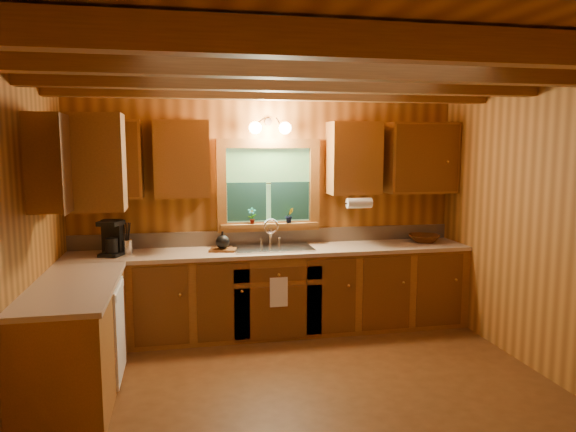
{
  "coord_description": "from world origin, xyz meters",
  "views": [
    {
      "loc": [
        -0.94,
        -3.83,
        1.97
      ],
      "look_at": [
        0.0,
        0.8,
        1.35
      ],
      "focal_mm": 33.22,
      "sensor_mm": 36.0,
      "label": 1
    }
  ],
  "objects_px": {
    "coffee_maker": "(112,238)",
    "wicker_basket": "(424,238)",
    "sink": "(273,253)",
    "cutting_board": "(223,250)"
  },
  "relations": [
    {
      "from": "sink",
      "to": "coffee_maker",
      "type": "height_order",
      "value": "coffee_maker"
    },
    {
      "from": "sink",
      "to": "wicker_basket",
      "type": "distance_m",
      "value": 1.73
    },
    {
      "from": "sink",
      "to": "wicker_basket",
      "type": "height_order",
      "value": "sink"
    },
    {
      "from": "coffee_maker",
      "to": "cutting_board",
      "type": "bearing_deg",
      "value": 21.08
    },
    {
      "from": "cutting_board",
      "to": "coffee_maker",
      "type": "bearing_deg",
      "value": -166.92
    },
    {
      "from": "coffee_maker",
      "to": "wicker_basket",
      "type": "xyz_separation_m",
      "value": [
        3.35,
        0.05,
        -0.13
      ]
    },
    {
      "from": "sink",
      "to": "cutting_board",
      "type": "bearing_deg",
      "value": -177.19
    },
    {
      "from": "coffee_maker",
      "to": "wicker_basket",
      "type": "distance_m",
      "value": 3.35
    },
    {
      "from": "cutting_board",
      "to": "wicker_basket",
      "type": "relative_size",
      "value": 0.76
    },
    {
      "from": "sink",
      "to": "cutting_board",
      "type": "height_order",
      "value": "sink"
    }
  ]
}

